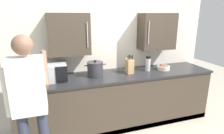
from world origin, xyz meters
name	(u,v)px	position (x,y,z in m)	size (l,w,h in m)	color
back_wall_tiled	(113,42)	(0.00, 1.25, 1.42)	(3.64, 0.44, 2.75)	beige
counter_unit	(119,99)	(0.00, 0.89, 0.46)	(3.29, 0.71, 0.92)	#3D3328
microwave_oven	(44,73)	(-1.19, 0.93, 1.05)	(0.67, 0.80, 0.26)	#B7BABF
fruit_bowl	(163,67)	(0.84, 0.89, 0.96)	(0.22, 0.22, 0.09)	beige
knife_block	(129,66)	(0.18, 0.90, 1.05)	(0.11, 0.15, 0.32)	tan
thermos_flask	(148,64)	(0.54, 0.92, 1.05)	(0.09, 0.09, 0.26)	#B7BABF
stock_pot	(95,69)	(-0.41, 0.92, 1.04)	(0.35, 0.26, 0.27)	#2D2D33
person_figure	(30,100)	(-1.32, 0.06, 1.02)	(0.44, 0.65, 1.71)	#282D3D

